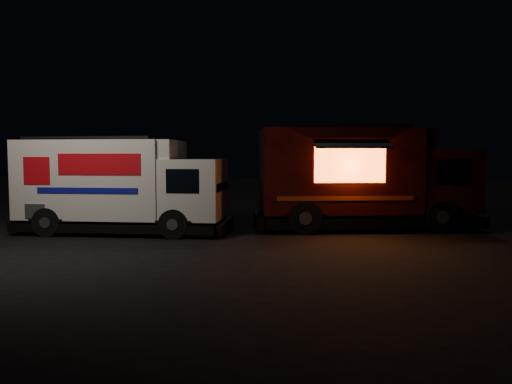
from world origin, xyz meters
name	(u,v)px	position (x,y,z in m)	size (l,w,h in m)	color
ground	(170,237)	(0.00, 0.00, 0.00)	(80.00, 80.00, 0.00)	black
white_truck	(124,185)	(-1.60, 0.50, 1.42)	(6.27, 2.14, 2.84)	silver
red_truck	(365,177)	(5.55, 2.58, 1.62)	(6.95, 2.56, 3.24)	#380E0A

